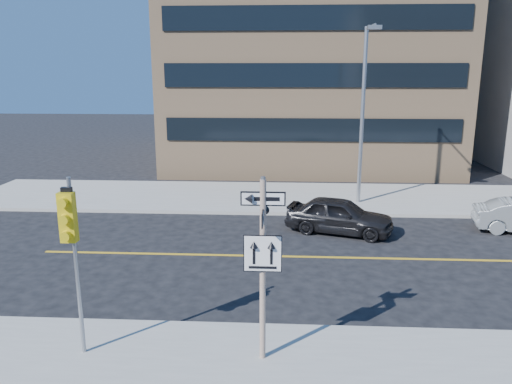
# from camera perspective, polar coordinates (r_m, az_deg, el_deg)

# --- Properties ---
(ground) EXTENTS (120.00, 120.00, 0.00)m
(ground) POSITION_cam_1_polar(r_m,az_deg,el_deg) (13.79, 1.20, -13.34)
(ground) COLOR black
(ground) RESTS_ON ground
(sign_pole) EXTENTS (0.92, 0.92, 4.06)m
(sign_pole) POSITION_cam_1_polar(r_m,az_deg,el_deg) (10.49, 0.78, -7.75)
(sign_pole) COLOR beige
(sign_pole) RESTS_ON near_sidewalk
(traffic_signal) EXTENTS (0.32, 0.45, 4.00)m
(traffic_signal) POSITION_cam_1_polar(r_m,az_deg,el_deg) (11.06, -20.50, -4.26)
(traffic_signal) COLOR gray
(traffic_signal) RESTS_ON near_sidewalk
(parked_car_a) EXTENTS (2.87, 4.49, 1.42)m
(parked_car_a) POSITION_cam_1_polar(r_m,az_deg,el_deg) (19.94, 9.51, -2.65)
(parked_car_a) COLOR black
(parked_car_a) RESTS_ON ground
(streetlight_a) EXTENTS (0.55, 2.25, 8.00)m
(streetlight_a) POSITION_cam_1_polar(r_m,az_deg,el_deg) (23.35, 12.21, 9.72)
(streetlight_a) COLOR gray
(streetlight_a) RESTS_ON far_sidewalk
(building_brick) EXTENTS (18.00, 18.00, 18.00)m
(building_brick) POSITION_cam_1_polar(r_m,az_deg,el_deg) (37.40, 5.90, 17.88)
(building_brick) COLOR tan
(building_brick) RESTS_ON ground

